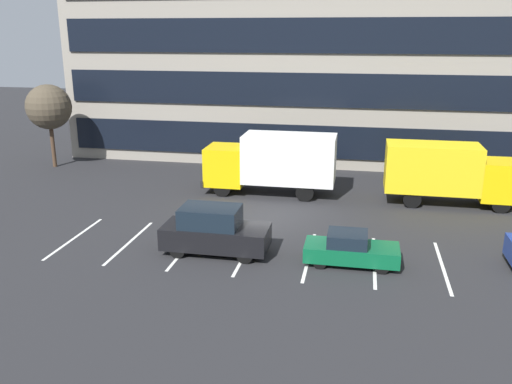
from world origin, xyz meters
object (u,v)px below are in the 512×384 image
box_truck_yellow (273,161)px  box_truck_yellow_all (449,171)px  bare_tree (49,107)px  sedan_forest (350,249)px  suv_black (214,231)px

box_truck_yellow → box_truck_yellow_all: (10.03, -0.10, -0.12)m
bare_tree → box_truck_yellow_all: bearing=-8.0°
sedan_forest → bare_tree: bearing=148.6°
box_truck_yellow → box_truck_yellow_all: box_truck_yellow is taller
sedan_forest → bare_tree: size_ratio=0.66×
bare_tree → suv_black: bearing=-39.9°
box_truck_yellow_all → suv_black: (-11.06, -9.29, -0.91)m
box_truck_yellow_all → bare_tree: size_ratio=1.25×
box_truck_yellow → bare_tree: 17.21m
suv_black → sedan_forest: (5.94, -0.09, -0.36)m
suv_black → bare_tree: bare_tree is taller
box_truck_yellow → suv_black: (-1.03, -9.39, -1.03)m
box_truck_yellow → sedan_forest: 10.77m
box_truck_yellow_all → sedan_forest: box_truck_yellow_all is taller
box_truck_yellow_all → bare_tree: bearing=172.0°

